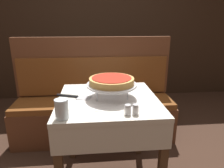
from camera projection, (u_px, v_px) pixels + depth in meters
The scene contains 12 objects.
dining_table_front at pixel (108, 113), 1.51m from camera, with size 0.73×0.73×0.74m.
dining_table_rear at pixel (89, 67), 3.02m from camera, with size 0.66×0.66×0.74m.
booth_bench at pixel (95, 109), 2.25m from camera, with size 1.73×0.45×1.12m.
back_wall_panel at pixel (99, 26), 3.26m from camera, with size 6.00×0.04×2.40m, color black.
pizza_pan_stand at pixel (112, 85), 1.45m from camera, with size 0.37×0.37×0.10m.
deep_dish_pizza at pixel (112, 81), 1.44m from camera, with size 0.32×0.32×0.05m.
pizza_server at pixel (75, 97), 1.48m from camera, with size 0.27×0.14×0.01m.
water_glass_near at pixel (62, 109), 1.14m from camera, with size 0.08×0.08×0.12m.
salt_shaker at pixel (128, 110), 1.20m from camera, with size 0.04×0.04×0.06m.
pepper_shaker at pixel (136, 109), 1.20m from camera, with size 0.04×0.04×0.06m.
napkin_holder at pixel (118, 80), 1.77m from camera, with size 0.10×0.05×0.09m.
condiment_caddy at pixel (93, 57), 3.02m from camera, with size 0.15×0.15×0.15m.
Camera 1 is at (-0.10, -1.37, 1.27)m, focal length 32.00 mm.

